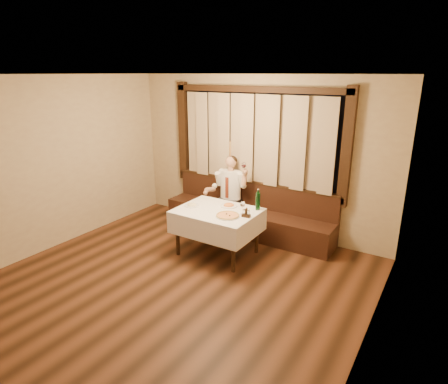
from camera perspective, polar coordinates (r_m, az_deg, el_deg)
The scene contains 10 objects.
room at distance 5.10m, azimuth -5.56°, elevation 2.64°, with size 5.01×6.01×2.81m.
banquette at distance 6.88m, azimuth 3.66°, elevation -3.70°, with size 3.20×0.61×0.94m.
dining_table at distance 5.93m, azimuth -1.03°, elevation -3.71°, with size 1.27×0.97×0.76m.
pizza at distance 5.63m, azimuth 0.56°, elevation -3.60°, with size 0.37×0.37×0.04m.
pasta_red at distance 6.04m, azimuth 0.74°, elevation -1.86°, with size 0.27×0.27×0.09m.
pasta_cream at distance 6.08m, azimuth -4.92°, elevation -1.83°, with size 0.25×0.25×0.08m.
green_bottle at distance 5.89m, azimuth 5.18°, elevation -1.37°, with size 0.07×0.07×0.34m.
table_wine_glass at distance 5.68m, azimuth 2.85°, elevation -1.96°, with size 0.08×0.08×0.21m.
cruet_caddy at distance 5.61m, azimuth 3.39°, elevation -3.36°, with size 0.13×0.08×0.14m.
seated_man at distance 6.81m, azimuth 0.74°, elevation 0.59°, with size 0.76×0.57×1.40m.
Camera 1 is at (3.03, -2.92, 2.82)m, focal length 30.00 mm.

